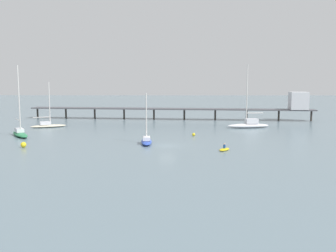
# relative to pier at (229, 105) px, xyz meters

# --- Properties ---
(ground_plane) EXTENTS (400.00, 400.00, 0.00)m
(ground_plane) POSITION_rel_pier_xyz_m (-16.18, -39.28, -4.03)
(ground_plane) COLOR slate
(pier) EXTENTS (77.10, 11.52, 7.63)m
(pier) POSITION_rel_pier_xyz_m (0.00, 0.00, 0.00)
(pier) COLOR #4C4C51
(pier) RESTS_ON ground_plane
(sailboat_blue) EXTENTS (2.24, 6.81, 8.60)m
(sailboat_blue) POSITION_rel_pier_xyz_m (-19.72, -37.46, -3.44)
(sailboat_blue) COLOR #2D4CB7
(sailboat_blue) RESTS_ON ground_plane
(sailboat_green) EXTENTS (6.48, 8.42, 13.55)m
(sailboat_green) POSITION_rel_pier_xyz_m (-44.75, -29.11, -3.25)
(sailboat_green) COLOR #287F4C
(sailboat_green) RESTS_ON ground_plane
(sailboat_cream) EXTENTS (8.14, 5.24, 10.34)m
(sailboat_cream) POSITION_rel_pier_xyz_m (-43.77, -15.62, -3.42)
(sailboat_cream) COLOR beige
(sailboat_cream) RESTS_ON ground_plane
(sailboat_white) EXTENTS (9.83, 3.85, 14.17)m
(sailboat_white) POSITION_rel_pier_xyz_m (2.02, -15.99, -3.17)
(sailboat_white) COLOR white
(sailboat_white) RESTS_ON ground_plane
(dinghy_yellow) EXTENTS (2.33, 2.68, 1.14)m
(dinghy_yellow) POSITION_rel_pier_xyz_m (-7.29, -43.54, -3.81)
(dinghy_yellow) COLOR yellow
(dinghy_yellow) RESTS_ON ground_plane
(mooring_buoy_mid) EXTENTS (0.61, 0.61, 0.61)m
(mooring_buoy_mid) POSITION_rel_pier_xyz_m (-11.18, -28.63, -3.72)
(mooring_buoy_mid) COLOR yellow
(mooring_buoy_mid) RESTS_ON ground_plane
(mooring_buoy_inner) EXTENTS (0.89, 0.89, 0.89)m
(mooring_buoy_inner) POSITION_rel_pier_xyz_m (-39.31, -41.27, -3.58)
(mooring_buoy_inner) COLOR yellow
(mooring_buoy_inner) RESTS_ON ground_plane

